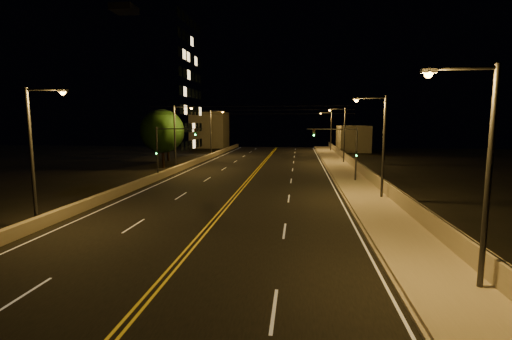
# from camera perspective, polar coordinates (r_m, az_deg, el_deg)

# --- Properties ---
(ground) EXTENTS (160.00, 160.00, 0.00)m
(ground) POSITION_cam_1_polar(r_m,az_deg,el_deg) (12.91, -19.73, -21.73)
(ground) COLOR black
(ground) RESTS_ON ground
(road) EXTENTS (18.00, 120.00, 0.02)m
(road) POSITION_cam_1_polar(r_m,az_deg,el_deg) (31.11, -3.25, -4.02)
(road) COLOR black
(road) RESTS_ON ground
(sidewalk) EXTENTS (3.60, 120.00, 0.30)m
(sidewalk) POSITION_cam_1_polar(r_m,az_deg,el_deg) (31.14, 16.79, -4.06)
(sidewalk) COLOR gray
(sidewalk) RESTS_ON ground
(curb) EXTENTS (0.14, 120.00, 0.15)m
(curb) POSITION_cam_1_polar(r_m,az_deg,el_deg) (30.88, 13.35, -4.18)
(curb) COLOR gray
(curb) RESTS_ON ground
(parapet_wall) EXTENTS (0.30, 120.00, 1.00)m
(parapet_wall) POSITION_cam_1_polar(r_m,az_deg,el_deg) (31.36, 19.80, -2.89)
(parapet_wall) COLOR gray
(parapet_wall) RESTS_ON sidewalk
(jersey_barrier) EXTENTS (0.45, 120.00, 0.73)m
(jersey_barrier) POSITION_cam_1_polar(r_m,az_deg,el_deg) (34.05, -19.58, -2.83)
(jersey_barrier) COLOR gray
(jersey_barrier) RESTS_ON ground
(distant_building_right) EXTENTS (6.00, 10.00, 5.31)m
(distant_building_right) POSITION_cam_1_polar(r_m,az_deg,el_deg) (80.49, 14.67, 4.72)
(distant_building_right) COLOR slate
(distant_building_right) RESTS_ON ground
(distant_building_left) EXTENTS (8.00, 8.00, 8.35)m
(distant_building_left) POSITION_cam_1_polar(r_m,az_deg,el_deg) (89.82, -7.14, 6.14)
(distant_building_left) COLOR slate
(distant_building_left) RESTS_ON ground
(parapet_rail) EXTENTS (0.06, 120.00, 0.06)m
(parapet_rail) POSITION_cam_1_polar(r_m,az_deg,el_deg) (31.27, 19.84, -1.94)
(parapet_rail) COLOR black
(parapet_rail) RESTS_ON parapet_wall
(lane_markings) EXTENTS (17.32, 116.00, 0.00)m
(lane_markings) POSITION_cam_1_polar(r_m,az_deg,el_deg) (31.04, -3.27, -4.02)
(lane_markings) COLOR silver
(lane_markings) RESTS_ON road
(streetlight_0) EXTENTS (2.55, 0.28, 8.13)m
(streetlight_0) POSITION_cam_1_polar(r_m,az_deg,el_deg) (14.98, 31.25, 0.83)
(streetlight_0) COLOR #2D2D33
(streetlight_0) RESTS_ON ground
(streetlight_1) EXTENTS (2.55, 0.28, 8.13)m
(streetlight_1) POSITION_cam_1_polar(r_m,az_deg,el_deg) (30.36, 18.52, 4.36)
(streetlight_1) COLOR #2D2D33
(streetlight_1) RESTS_ON ground
(streetlight_2) EXTENTS (2.55, 0.28, 8.13)m
(streetlight_2) POSITION_cam_1_polar(r_m,az_deg,el_deg) (55.32, 13.14, 5.79)
(streetlight_2) COLOR #2D2D33
(streetlight_2) RESTS_ON ground
(streetlight_3) EXTENTS (2.55, 0.28, 8.13)m
(streetlight_3) POSITION_cam_1_polar(r_m,az_deg,el_deg) (77.70, 11.26, 6.28)
(streetlight_3) COLOR #2D2D33
(streetlight_3) RESTS_ON ground
(streetlight_4) EXTENTS (2.55, 0.28, 8.13)m
(streetlight_4) POSITION_cam_1_polar(r_m,az_deg,el_deg) (24.96, -30.78, 3.10)
(streetlight_4) COLOR #2D2D33
(streetlight_4) RESTS_ON ground
(streetlight_5) EXTENTS (2.55, 0.28, 8.13)m
(streetlight_5) POSITION_cam_1_polar(r_m,az_deg,el_deg) (47.53, -12.04, 5.58)
(streetlight_5) COLOR #2D2D33
(streetlight_5) RESTS_ON ground
(streetlight_6) EXTENTS (2.55, 0.28, 8.13)m
(streetlight_6) POSITION_cam_1_polar(r_m,az_deg,el_deg) (65.95, -6.72, 6.18)
(streetlight_6) COLOR #2D2D33
(streetlight_6) RESTS_ON ground
(traffic_signal_right) EXTENTS (5.11, 0.31, 5.63)m
(traffic_signal_right) POSITION_cam_1_polar(r_m,az_deg,el_deg) (38.40, 13.64, 3.39)
(traffic_signal_right) COLOR #2D2D33
(traffic_signal_right) RESTS_ON ground
(traffic_signal_left) EXTENTS (5.11, 0.31, 5.63)m
(traffic_signal_left) POSITION_cam_1_polar(r_m,az_deg,el_deg) (40.60, -13.61, 3.60)
(traffic_signal_left) COLOR #2D2D33
(traffic_signal_left) RESTS_ON ground
(overhead_wires) EXTENTS (22.00, 0.03, 0.83)m
(overhead_wires) POSITION_cam_1_polar(r_m,az_deg,el_deg) (39.90, -0.97, 9.20)
(overhead_wires) COLOR black
(building_tower) EXTENTS (24.00, 15.00, 26.84)m
(building_tower) POSITION_cam_1_polar(r_m,az_deg,el_deg) (73.80, -19.16, 12.25)
(building_tower) COLOR slate
(building_tower) RESTS_ON ground
(tree_0) EXTENTS (5.77, 5.77, 7.82)m
(tree_0) POSITION_cam_1_polar(r_m,az_deg,el_deg) (51.01, -14.22, 5.82)
(tree_0) COLOR black
(tree_0) RESTS_ON ground
(tree_1) EXTENTS (5.16, 5.16, 6.99)m
(tree_1) POSITION_cam_1_polar(r_m,az_deg,el_deg) (60.19, -13.45, 5.57)
(tree_1) COLOR black
(tree_1) RESTS_ON ground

